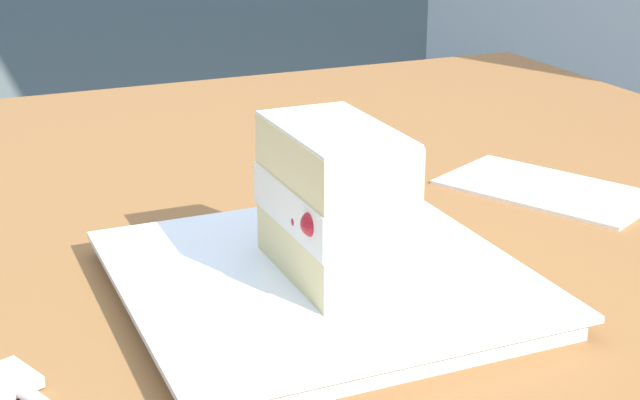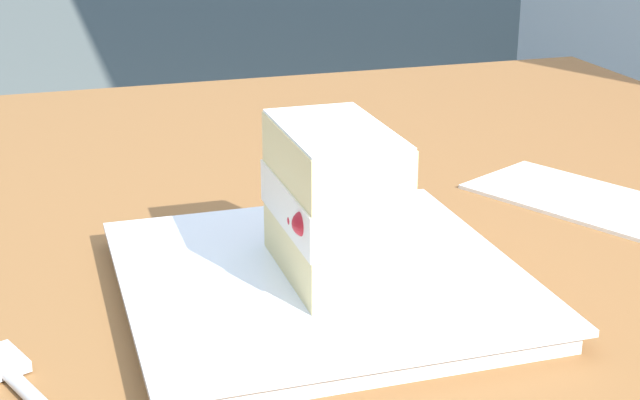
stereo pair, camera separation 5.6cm
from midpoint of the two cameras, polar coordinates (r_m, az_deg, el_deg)
name	(u,v)px [view 1 (the left image)]	position (r m, az deg, el deg)	size (l,w,h in m)	color
dessert_plate	(320,282)	(0.58, -2.77, -4.95)	(0.23, 0.23, 0.02)	white
cake_slice	(334,201)	(0.55, -2.01, -0.12)	(0.11, 0.07, 0.09)	#EAD18C
paper_napkin	(547,189)	(0.76, 11.32, 0.60)	(0.18, 0.15, 0.00)	silver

